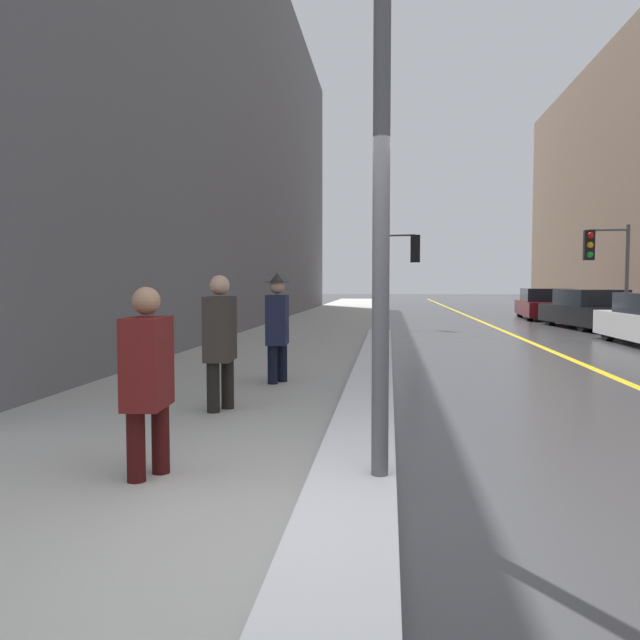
# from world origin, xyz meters

# --- Properties ---
(ground_plane) EXTENTS (160.00, 160.00, 0.00)m
(ground_plane) POSITION_xyz_m (0.00, 0.00, 0.00)
(ground_plane) COLOR #38383A
(sidewalk_slab) EXTENTS (4.00, 80.00, 0.01)m
(sidewalk_slab) POSITION_xyz_m (-2.00, 15.00, 0.01)
(sidewalk_slab) COLOR #B2AFA8
(sidewalk_slab) RESTS_ON ground
(road_centre_stripe) EXTENTS (0.16, 80.00, 0.00)m
(road_centre_stripe) POSITION_xyz_m (4.00, 15.00, 0.00)
(road_centre_stripe) COLOR gold
(road_centre_stripe) RESTS_ON ground
(snow_bank_curb) EXTENTS (0.62, 16.20, 0.15)m
(snow_bank_curb) POSITION_xyz_m (0.18, 6.67, 0.07)
(snow_bank_curb) COLOR white
(snow_bank_curb) RESTS_ON ground
(building_facade_left) EXTENTS (6.00, 36.00, 14.09)m
(building_facade_left) POSITION_xyz_m (-7.00, 20.00, 7.05)
(building_facade_left) COLOR slate
(building_facade_left) RESTS_ON ground
(lamp_post) EXTENTS (0.28, 0.28, 4.17)m
(lamp_post) POSITION_xyz_m (0.38, 0.81, 2.54)
(lamp_post) COLOR #515156
(lamp_post) RESTS_ON ground
(traffic_light_near) EXTENTS (1.31, 0.34, 3.23)m
(traffic_light_near) POSITION_xyz_m (0.91, 17.40, 2.32)
(traffic_light_near) COLOR #515156
(traffic_light_near) RESTS_ON ground
(traffic_light_far) EXTENTS (1.31, 0.32, 3.23)m
(traffic_light_far) POSITION_xyz_m (6.79, 16.03, 2.32)
(traffic_light_far) COLOR #515156
(traffic_light_far) RESTS_ON ground
(pedestrian_nearside) EXTENTS (0.31, 0.49, 1.47)m
(pedestrian_nearside) POSITION_xyz_m (-1.39, 1.00, 0.82)
(pedestrian_nearside) COLOR #340C0C
(pedestrian_nearside) RESTS_ON ground
(pedestrian_in_glasses) EXTENTS (0.33, 0.53, 1.59)m
(pedestrian_in_glasses) POSITION_xyz_m (-1.52, 3.51, 0.88)
(pedestrian_in_glasses) COLOR black
(pedestrian_in_glasses) RESTS_ON ground
(pedestrian_in_fedora) EXTENTS (0.35, 0.73, 1.65)m
(pedestrian_in_fedora) POSITION_xyz_m (-1.21, 5.59, 0.90)
(pedestrian_in_fedora) COLOR black
(pedestrian_in_fedora) RESTS_ON ground
(parked_car_black) EXTENTS (2.16, 4.79, 1.29)m
(parked_car_black) POSITION_xyz_m (6.97, 17.80, 0.60)
(parked_car_black) COLOR black
(parked_car_black) RESTS_ON ground
(parked_car_maroon) EXTENTS (2.24, 4.88, 1.27)m
(parked_car_maroon) POSITION_xyz_m (6.90, 23.29, 0.59)
(parked_car_maroon) COLOR #600F14
(parked_car_maroon) RESTS_ON ground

